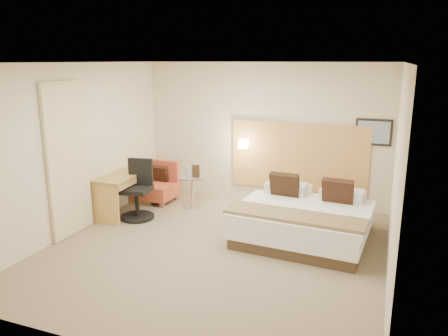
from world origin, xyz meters
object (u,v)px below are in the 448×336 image
at_px(desk_chair, 138,195).
at_px(desk, 124,183).
at_px(lounge_chair, 157,186).
at_px(bed, 305,219).
at_px(side_table, 192,190).

bearing_deg(desk_chair, desk, 165.37).
xyz_separation_m(lounge_chair, desk_chair, (0.16, -0.97, 0.12)).
relative_size(lounge_chair, desk, 0.65).
xyz_separation_m(desk, desk_chair, (0.34, -0.09, -0.16)).
relative_size(lounge_chair, desk_chair, 0.76).
bearing_deg(lounge_chair, bed, -14.83).
distance_m(lounge_chair, desk_chair, 0.99).
xyz_separation_m(bed, side_table, (-2.28, 0.71, 0.02)).
height_order(lounge_chair, desk_chair, desk_chair).
relative_size(lounge_chair, side_table, 1.21).
bearing_deg(desk_chair, lounge_chair, 99.33).
bearing_deg(desk, side_table, 38.03).
bearing_deg(desk, bed, 1.07).
bearing_deg(side_table, desk, -141.97).
distance_m(bed, desk_chair, 2.94).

